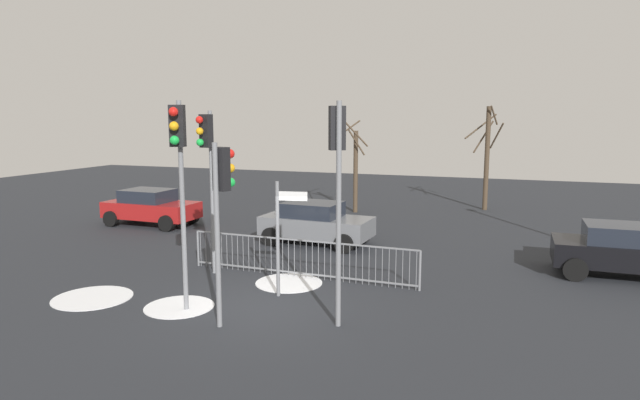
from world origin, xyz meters
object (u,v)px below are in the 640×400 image
car_red_mid (151,207)px  car_grey_near (316,222)px  traffic_light_mid_right (207,156)px  bare_tree_left (487,155)px  traffic_light_rear_right (179,159)px  direction_sign_post (280,232)px  traffic_light_mid_left (337,163)px  bare_tree_centre (354,166)px  car_black_far (625,250)px  traffic_light_foreground_left (221,193)px

car_red_mid → car_grey_near: 7.59m
traffic_light_mid_right → car_red_mid: traffic_light_mid_right is taller
traffic_light_mid_right → bare_tree_left: (6.62, 14.01, -0.72)m
traffic_light_rear_right → direction_sign_post: bearing=-150.5°
traffic_light_mid_left → bare_tree_left: 16.51m
direction_sign_post → bare_tree_centre: bare_tree_centre is taller
car_red_mid → car_grey_near: bearing=-5.5°
car_black_far → traffic_light_mid_right: bearing=-162.0°
direction_sign_post → car_red_mid: direction_sign_post is taller
car_red_mid → bare_tree_left: bare_tree_left is taller
traffic_light_foreground_left → direction_sign_post: (0.36, 2.13, -1.24)m
traffic_light_mid_right → car_black_far: traffic_light_mid_right is taller
car_black_far → bare_tree_left: 11.38m
car_grey_near → bare_tree_centre: (-0.56, 6.67, 1.40)m
traffic_light_foreground_left → car_black_far: 11.23m
direction_sign_post → traffic_light_mid_left: bearing=-43.8°
car_grey_near → bare_tree_left: 10.97m
traffic_light_foreground_left → bare_tree_centre: size_ratio=0.91×
car_red_mid → car_black_far: (16.97, -1.73, 0.00)m
direction_sign_post → traffic_light_foreground_left: bearing=-109.3°
car_red_mid → direction_sign_post: bearing=-35.4°
bare_tree_left → car_grey_near: bearing=-118.3°
traffic_light_rear_right → car_black_far: 12.14m
bare_tree_left → traffic_light_rear_right: bearing=-108.4°
bare_tree_left → traffic_light_foreground_left: bearing=-104.2°
car_red_mid → car_grey_near: (7.54, -0.88, 0.00)m
traffic_light_mid_left → traffic_light_rear_right: (-3.48, -0.50, 0.02)m
direction_sign_post → bare_tree_left: (3.98, 15.09, 1.02)m
car_black_far → car_red_mid: bearing=173.7°
traffic_light_foreground_left → traffic_light_mid_right: (-2.27, 3.21, 0.50)m
traffic_light_foreground_left → traffic_light_mid_right: size_ratio=0.85×
traffic_light_foreground_left → direction_sign_post: size_ratio=1.36×
traffic_light_mid_left → direction_sign_post: traffic_light_mid_left is taller
traffic_light_mid_left → bare_tree_centre: bearing=73.6°
traffic_light_foreground_left → car_black_far: (8.65, 6.86, -2.08)m
direction_sign_post → car_grey_near: size_ratio=0.74×
direction_sign_post → bare_tree_centre: size_ratio=0.67×
traffic_light_rear_right → bare_tree_centre: 14.08m
car_black_far → bare_tree_centre: (-9.99, 7.53, 1.40)m
bare_tree_left → bare_tree_centre: bearing=-153.5°
traffic_light_foreground_left → traffic_light_mid_right: bearing=142.5°
car_grey_near → traffic_light_mid_right: bearing=-105.0°
traffic_light_foreground_left → direction_sign_post: bearing=97.6°
car_grey_near → bare_tree_left: (5.13, 9.51, 1.86)m
car_red_mid → traffic_light_mid_right: bearing=-40.4°
car_black_far → bare_tree_centre: bearing=142.5°
traffic_light_mid_left → traffic_light_rear_right: 3.52m
traffic_light_mid_left → car_black_far: traffic_light_mid_left is taller
bare_tree_left → bare_tree_centre: bare_tree_left is taller
traffic_light_rear_right → car_grey_near: bearing=-111.7°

